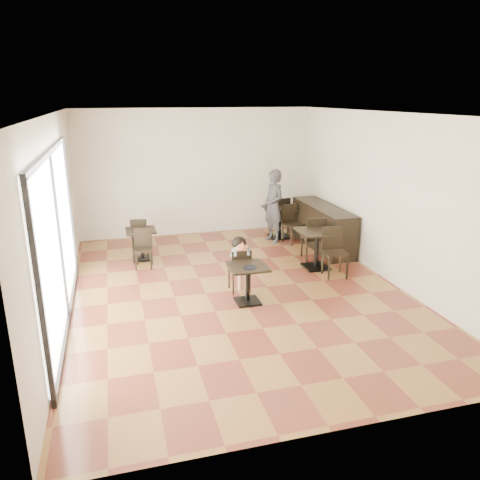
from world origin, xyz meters
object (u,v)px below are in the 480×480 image
object	(u,v)px
child_table	(248,284)
child_chair	(239,270)
child	(239,264)
cafe_table_left	(142,244)
chair_mid_b	(335,253)
chair_back_a	(279,215)
chair_left_a	(140,235)
cafe_table_mid	(316,249)
cafe_table_back	(279,222)
chair_back_b	(293,225)
adult_patron	(273,206)
chair_left_b	(143,249)
chair_mid_a	(313,238)

from	to	relation	value
child_table	child_chair	distance (m)	0.55
child_chair	child	size ratio (longest dim) A/B	0.79
child	cafe_table_left	bearing A→B (deg)	125.69
child	chair_mid_b	distance (m)	2.04
child_table	chair_back_a	xyz separation A→B (m)	(2.05, 4.07, 0.13)
child_chair	child	world-z (taller)	child
child_table	chair_mid_b	xyz separation A→B (m)	(2.03, 0.73, 0.15)
child_table	chair_left_a	bearing A→B (deg)	115.78
child_chair	cafe_table_mid	bearing A→B (deg)	-158.67
cafe_table_back	chair_back_b	xyz separation A→B (m)	(0.16, -0.55, 0.08)
cafe_table_mid	chair_left_a	xyz separation A→B (m)	(-3.49, 2.08, -0.00)
adult_patron	chair_mid_b	distance (m)	2.63
child_chair	chair_left_a	size ratio (longest dim) A/B	1.01
chair_mid_b	chair_back_a	xyz separation A→B (m)	(0.02, 3.34, -0.02)
adult_patron	cafe_table_left	size ratio (longest dim) A/B	2.64
chair_left_b	chair_back_a	xyz separation A→B (m)	(3.67, 1.81, 0.06)
child_chair	adult_patron	bearing A→B (deg)	-120.46
chair_mid_a	chair_mid_b	world-z (taller)	same
adult_patron	chair_back_b	xyz separation A→B (m)	(0.43, -0.25, -0.43)
cafe_table_left	chair_mid_b	xyz separation A→B (m)	(3.65, -2.08, 0.15)
adult_patron	chair_mid_b	size ratio (longest dim) A/B	1.82
child_table	chair_back_b	distance (m)	3.67
child_chair	chair_left_b	xyz separation A→B (m)	(-1.62, 1.71, -0.00)
cafe_table_back	chair_left_a	size ratio (longest dim) A/B	0.96
cafe_table_mid	chair_mid_b	distance (m)	0.58
cafe_table_mid	chair_left_b	size ratio (longest dim) A/B	1.00
chair_left_b	chair_back_a	bearing A→B (deg)	33.97
adult_patron	chair_mid_a	size ratio (longest dim) A/B	1.82
cafe_table_back	chair_back_a	size ratio (longest dim) A/B	0.83
child_table	chair_left_b	world-z (taller)	chair_left_b
chair_mid_b	chair_left_b	xyz separation A→B (m)	(-3.65, 1.53, -0.08)
adult_patron	cafe_table_back	world-z (taller)	adult_patron
child_chair	chair_back_b	xyz separation A→B (m)	(2.05, 2.49, 0.06)
cafe_table_left	chair_back_b	distance (m)	3.68
child_table	cafe_table_mid	xyz separation A→B (m)	(1.87, 1.28, 0.07)
cafe_table_back	cafe_table_mid	bearing A→B (deg)	-90.41
chair_back_a	chair_left_a	bearing A→B (deg)	-4.00
cafe_table_mid	chair_back_a	bearing A→B (deg)	86.40
child	chair_mid_b	xyz separation A→B (m)	(2.03, 0.18, -0.03)
cafe_table_back	child	bearing A→B (deg)	-121.80
chair_back_b	chair_mid_b	bearing A→B (deg)	-105.41
chair_back_b	chair_left_b	bearing A→B (deg)	177.10
child_table	cafe_table_back	world-z (taller)	cafe_table_back
child_chair	cafe_table_mid	size ratio (longest dim) A/B	1.01
cafe_table_left	cafe_table_back	bearing A→B (deg)	12.62
child_table	cafe_table_mid	world-z (taller)	cafe_table_mid
child	chair_back_a	distance (m)	4.07
child_chair	chair_left_a	bearing A→B (deg)	-59.99
cafe_table_left	chair_left_a	distance (m)	0.55
child_chair	chair_back_a	world-z (taller)	chair_back_a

